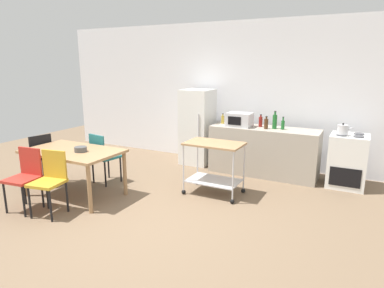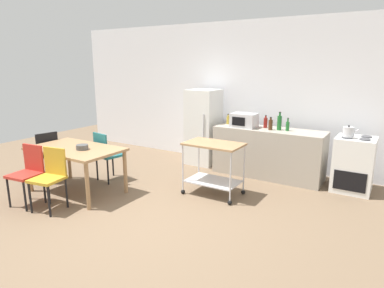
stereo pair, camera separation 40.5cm
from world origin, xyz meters
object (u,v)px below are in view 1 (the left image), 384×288
object	(u,v)px
stove_oven	(347,161)
microwave	(240,120)
bottle_soda	(261,122)
dining_table	(73,155)
bottle_sparkling_water	(223,119)
bottle_vinegar	(266,124)
chair_mustard	(50,178)
bottle_hot_sauce	(283,125)
kettle	(343,130)
kitchen_cart	(214,160)
bottle_wine	(275,121)
chair_red	(25,175)
chair_teal	(103,155)
chair_black	(39,155)
fruit_bowl	(81,149)
refrigerator	(197,127)

from	to	relation	value
stove_oven	microwave	size ratio (longest dim) A/B	2.00
bottle_soda	dining_table	bearing A→B (deg)	-132.02
bottle_sparkling_water	bottle_vinegar	world-z (taller)	bottle_vinegar
chair_mustard	bottle_hot_sauce	size ratio (longest dim) A/B	3.86
bottle_vinegar	chair_mustard	bearing A→B (deg)	-126.25
bottle_soda	bottle_vinegar	world-z (taller)	bottle_soda
kettle	microwave	bearing A→B (deg)	179.92
kitchen_cart	bottle_wine	size ratio (longest dim) A/B	2.79
bottle_vinegar	chair_red	bearing A→B (deg)	-130.82
chair_teal	chair_black	size ratio (longest dim) A/B	1.00
fruit_bowl	refrigerator	bearing A→B (deg)	74.19
bottle_vinegar	bottle_wine	world-z (taller)	bottle_wine
bottle_wine	stove_oven	bearing A→B (deg)	0.97
chair_red	refrigerator	size ratio (longest dim) A/B	0.57
chair_mustard	kettle	world-z (taller)	kettle
refrigerator	bottle_soda	xyz separation A→B (m)	(1.35, -0.03, 0.22)
fruit_bowl	kettle	size ratio (longest dim) A/B	0.78
chair_black	fruit_bowl	world-z (taller)	chair_black
stove_oven	bottle_wine	bearing A→B (deg)	-179.03
bottle_hot_sauce	kettle	distance (m)	1.00
chair_teal	bottle_sparkling_water	world-z (taller)	bottle_sparkling_water
chair_black	kitchen_cart	xyz separation A→B (m)	(2.87, 0.99, 0.05)
bottle_sparkling_water	kettle	size ratio (longest dim) A/B	0.84
dining_table	refrigerator	xyz separation A→B (m)	(0.91, 2.53, 0.10)
bottle_soda	bottle_wine	bearing A→B (deg)	-14.98
kitchen_cart	stove_oven	bearing A→B (deg)	36.01
stove_oven	microwave	xyz separation A→B (m)	(-1.92, -0.10, 0.58)
chair_teal	kitchen_cart	distance (m)	1.97
chair_mustard	microwave	distance (m)	3.47
chair_teal	chair_red	distance (m)	1.36
chair_red	bottle_vinegar	xyz separation A→B (m)	(2.63, 3.05, 0.48)
chair_black	chair_red	bearing A→B (deg)	54.02
chair_mustard	microwave	xyz separation A→B (m)	(1.68, 2.99, 0.51)
refrigerator	bottle_soda	world-z (taller)	refrigerator
refrigerator	bottle_soda	bearing A→B (deg)	-1.13
bottle_sparkling_water	bottle_vinegar	bearing A→B (deg)	-9.07
bottle_soda	bottle_hot_sauce	size ratio (longest dim) A/B	1.02
microwave	refrigerator	bearing A→B (deg)	169.76
bottle_vinegar	bottle_wine	bearing A→B (deg)	30.41
chair_black	bottle_sparkling_water	bearing A→B (deg)	146.55
refrigerator	bottle_wine	world-z (taller)	refrigerator
chair_black	bottle_sparkling_water	distance (m)	3.45
refrigerator	microwave	xyz separation A→B (m)	(0.98, -0.18, 0.25)
bottle_soda	bottle_vinegar	xyz separation A→B (m)	(0.15, -0.16, -0.00)
stove_oven	bottle_soda	world-z (taller)	bottle_soda
microwave	bottle_vinegar	distance (m)	0.52
dining_table	fruit_bowl	distance (m)	0.22
dining_table	stove_oven	bearing A→B (deg)	32.75
chair_black	bottle_vinegar	distance (m)	4.06
stove_oven	bottle_soda	distance (m)	1.65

